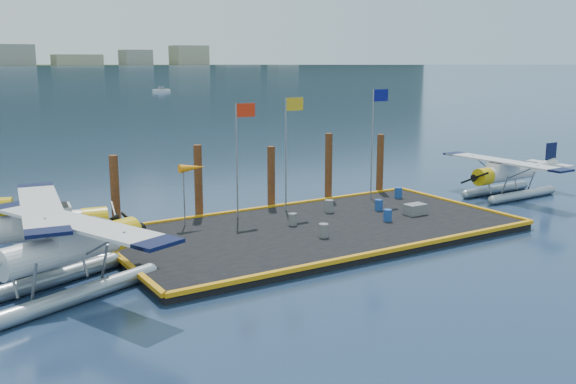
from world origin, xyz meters
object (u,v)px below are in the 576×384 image
object	(u,v)px
seaplane_b	(32,232)
windsock	(192,169)
seaplane_a	(69,253)
piling_0	(115,195)
flagpole_red	(240,142)
drum_5	(329,206)
seaplane_d	(506,176)
piling_3	(329,169)
drum_2	(379,205)
drum_1	(388,215)
piling_4	(380,166)
drum_3	(324,230)
crate	(415,209)
flagpole_yellow	(289,137)
flagpole_blue	(375,127)
piling_2	(271,180)
drum_0	(293,219)
piling_1	(198,184)

from	to	relation	value
seaplane_b	windsock	xyz separation A→B (m)	(8.06, 1.84, 1.66)
seaplane_a	piling_0	size ratio (longest dim) A/B	2.47
flagpole_red	piling_0	distance (m)	6.84
drum_5	seaplane_d	bearing A→B (deg)	-5.31
seaplane_d	piling_3	size ratio (longest dim) A/B	2.07
drum_2	flagpole_red	distance (m)	8.52
drum_1	piling_4	size ratio (longest dim) A/B	0.15
drum_3	piling_3	distance (m)	9.00
crate	flagpole_red	world-z (taller)	flagpole_red
drum_1	drum_3	bearing A→B (deg)	-170.60
seaplane_b	piling_4	size ratio (longest dim) A/B	2.55
flagpole_yellow	piling_4	xyz separation A→B (m)	(7.80, 1.60, -2.51)
flagpole_red	flagpole_blue	xyz separation A→B (m)	(8.99, -0.00, 0.29)
flagpole_yellow	piling_4	bearing A→B (deg)	11.60
piling_2	piling_4	bearing A→B (deg)	0.00
drum_5	flagpole_yellow	distance (m)	4.39
crate	flagpole_blue	xyz separation A→B (m)	(0.71, 4.41, 4.00)
drum_2	windsock	size ratio (longest dim) A/B	0.20
piling_0	drum_1	bearing A→B (deg)	-27.48
drum_3	flagpole_blue	size ratio (longest dim) A/B	0.10
seaplane_b	drum_5	bearing A→B (deg)	99.13
seaplane_b	piling_4	bearing A→B (deg)	107.06
flagpole_red	flagpole_blue	distance (m)	8.99
flagpole_yellow	drum_1	bearing A→B (deg)	-57.41
drum_3	piling_2	bearing A→B (deg)	79.58
crate	windsock	world-z (taller)	windsock
drum_2	piling_3	xyz separation A→B (m)	(-0.41, 4.27, 1.44)
drum_0	piling_3	world-z (taller)	piling_3
seaplane_b	drum_5	xyz separation A→B (m)	(15.42, 0.31, -0.83)
crate	piling_3	world-z (taller)	piling_3
flagpole_red	piling_0	size ratio (longest dim) A/B	1.50
seaplane_b	drum_1	world-z (taller)	seaplane_b
seaplane_a	windsock	bearing A→B (deg)	106.02
piling_4	flagpole_yellow	bearing A→B (deg)	-168.40
seaplane_d	drum_5	size ratio (longest dim) A/B	13.14
drum_5	piling_4	xyz separation A→B (m)	(6.16, 3.14, 1.26)
drum_0	flagpole_yellow	bearing A→B (deg)	61.31
drum_0	piling_3	xyz separation A→B (m)	(5.37, 4.47, 1.45)
seaplane_a	windsock	size ratio (longest dim) A/B	3.17
seaplane_b	drum_0	distance (m)	12.29
drum_5	piling_0	xyz separation A→B (m)	(-10.84, 3.14, 1.26)
drum_2	crate	size ratio (longest dim) A/B	0.54
drum_5	windsock	bearing A→B (deg)	168.19
drum_0	flagpole_blue	xyz separation A→B (m)	(7.56, 2.87, 3.98)
crate	seaplane_d	bearing A→B (deg)	10.20
crate	flagpole_red	size ratio (longest dim) A/B	0.19
flagpole_red	seaplane_a	bearing A→B (deg)	-151.00
piling_1	flagpole_yellow	bearing A→B (deg)	-18.79
flagpole_red	piling_1	size ratio (longest dim) A/B	1.43
crate	piling_4	size ratio (longest dim) A/B	0.28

